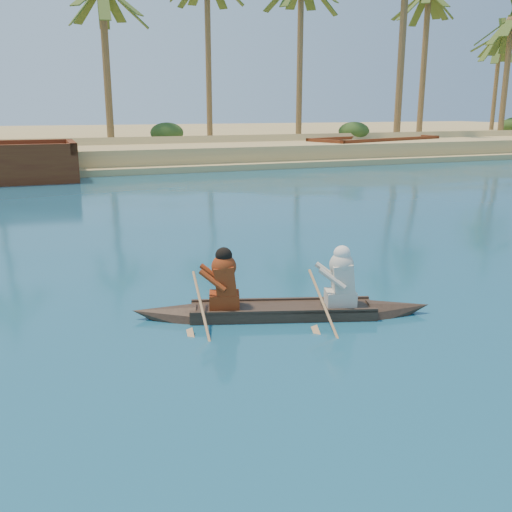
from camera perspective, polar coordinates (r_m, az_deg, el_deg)
name	(u,v)px	position (r m, az deg, el deg)	size (l,w,h in m)	color
canoe	(283,301)	(10.16, 2.68, -4.53)	(5.29, 2.32, 1.47)	#3B2A20
barge_right	(375,149)	(43.80, 11.81, 10.42)	(11.31, 6.59, 1.79)	#602F14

